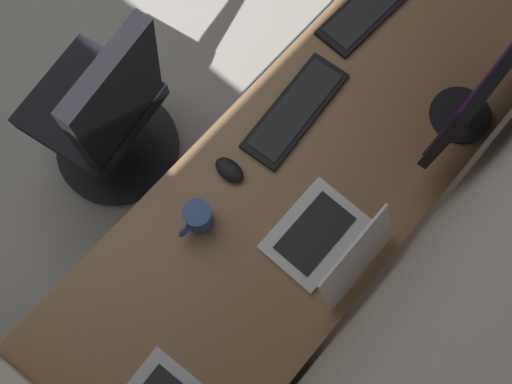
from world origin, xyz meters
name	(u,v)px	position (x,y,z in m)	size (l,w,h in m)	color
floor_plane	(75,14)	(0.00, 0.00, 0.00)	(4.83, 4.83, 0.00)	#B2ADA3
desk	(268,227)	(0.32, 1.55, 0.67)	(2.37, 0.70, 0.73)	#936D47
drawer_pedestal	(211,320)	(0.65, 1.57, 0.35)	(0.40, 0.51, 0.69)	#936D47
monitor_primary	(492,77)	(-0.37, 1.78, 0.98)	(0.56, 0.20, 0.44)	black
laptop_leftmost	(331,243)	(0.25, 1.73, 0.78)	(0.30, 0.29, 0.20)	white
keyboard_main	(370,7)	(-0.49, 1.31, 0.74)	(0.43, 0.16, 0.02)	black
keyboard_spare	(295,110)	(-0.02, 1.37, 0.74)	(0.43, 0.17, 0.02)	black
mouse_main	(229,170)	(0.27, 1.35, 0.75)	(0.06, 0.10, 0.03)	black
coffee_mug	(198,217)	(0.45, 1.38, 0.78)	(0.13, 0.09, 0.10)	#335193
office_chair	(106,116)	(0.35, 0.77, 0.46)	(0.56, 0.58, 0.97)	black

